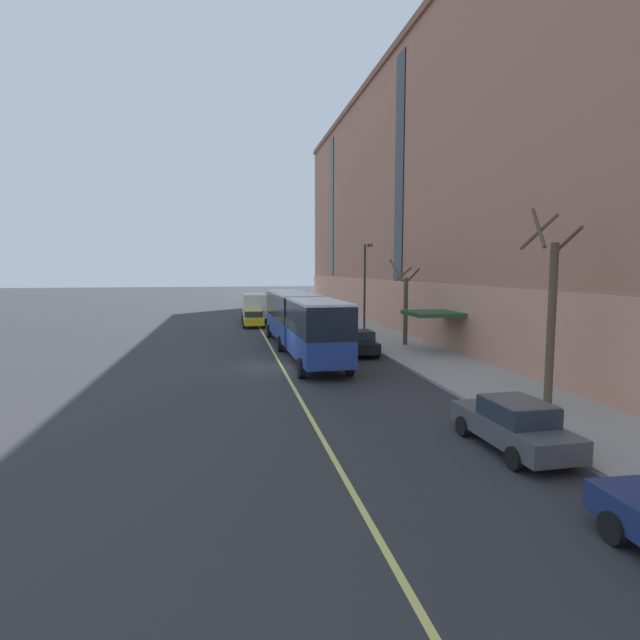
{
  "coord_description": "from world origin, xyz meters",
  "views": [
    {
      "loc": [
        -2.88,
        -27.1,
        5.39
      ],
      "look_at": [
        3.56,
        7.47,
        1.8
      ],
      "focal_mm": 28.0,
      "sensor_mm": 36.0,
      "label": 1
    }
  ],
  "objects_px": {
    "city_bus": "(300,319)",
    "street_tree_mid_block": "(405,304)",
    "parked_car_darkgray_0": "(301,310)",
    "taxi_cab": "(253,319)",
    "box_truck": "(254,306)",
    "street_tree_near_corner": "(551,311)",
    "parked_car_navy_3": "(340,331)",
    "parked_car_black_5": "(359,343)",
    "fire_hydrant": "(323,316)",
    "street_lamp": "(365,282)",
    "parked_car_darkgray_1": "(513,424)",
    "parked_car_darkgray_4": "(319,320)"
  },
  "relations": [
    {
      "from": "taxi_cab",
      "to": "parked_car_darkgray_1",
      "type": "bearing_deg",
      "value": -79.98
    },
    {
      "from": "box_truck",
      "to": "parked_car_navy_3",
      "type": "bearing_deg",
      "value": -68.35
    },
    {
      "from": "street_tree_mid_block",
      "to": "street_lamp",
      "type": "relative_size",
      "value": 0.84
    },
    {
      "from": "parked_car_black_5",
      "to": "street_tree_near_corner",
      "type": "relative_size",
      "value": 0.57
    },
    {
      "from": "city_bus",
      "to": "parked_car_black_5",
      "type": "xyz_separation_m",
      "value": [
        3.54,
        -1.64,
        -1.38
      ]
    },
    {
      "from": "parked_car_darkgray_1",
      "to": "parked_car_darkgray_0",
      "type": "bearing_deg",
      "value": 90.19
    },
    {
      "from": "street_tree_mid_block",
      "to": "street_lamp",
      "type": "distance_m",
      "value": 3.86
    },
    {
      "from": "parked_car_darkgray_4",
      "to": "parked_car_navy_3",
      "type": "bearing_deg",
      "value": -88.49
    },
    {
      "from": "parked_car_darkgray_4",
      "to": "fire_hydrant",
      "type": "relative_size",
      "value": 6.29
    },
    {
      "from": "parked_car_darkgray_0",
      "to": "street_tree_mid_block",
      "type": "height_order",
      "value": "street_tree_mid_block"
    },
    {
      "from": "street_tree_near_corner",
      "to": "parked_car_black_5",
      "type": "bearing_deg",
      "value": 106.98
    },
    {
      "from": "parked_car_darkgray_0",
      "to": "taxi_cab",
      "type": "relative_size",
      "value": 1.01
    },
    {
      "from": "parked_car_darkgray_4",
      "to": "street_lamp",
      "type": "relative_size",
      "value": 0.64
    },
    {
      "from": "box_truck",
      "to": "parked_car_darkgray_1",
      "type": "bearing_deg",
      "value": -81.39
    },
    {
      "from": "street_tree_mid_block",
      "to": "box_truck",
      "type": "bearing_deg",
      "value": 117.95
    },
    {
      "from": "city_bus",
      "to": "taxi_cab",
      "type": "distance_m",
      "value": 15.25
    },
    {
      "from": "city_bus",
      "to": "street_tree_mid_block",
      "type": "bearing_deg",
      "value": 7.8
    },
    {
      "from": "parked_car_black_5",
      "to": "parked_car_darkgray_1",
      "type": "bearing_deg",
      "value": -89.41
    },
    {
      "from": "parked_car_navy_3",
      "to": "fire_hydrant",
      "type": "height_order",
      "value": "parked_car_navy_3"
    },
    {
      "from": "parked_car_darkgray_1",
      "to": "taxi_cab",
      "type": "xyz_separation_m",
      "value": [
        -5.95,
        33.66,
        0.0
      ]
    },
    {
      "from": "parked_car_black_5",
      "to": "street_lamp",
      "type": "bearing_deg",
      "value": 70.78
    },
    {
      "from": "street_tree_near_corner",
      "to": "fire_hydrant",
      "type": "height_order",
      "value": "street_tree_near_corner"
    },
    {
      "from": "parked_car_darkgray_1",
      "to": "parked_car_black_5",
      "type": "height_order",
      "value": "same"
    },
    {
      "from": "parked_car_darkgray_1",
      "to": "street_tree_mid_block",
      "type": "bearing_deg",
      "value": 79.02
    },
    {
      "from": "parked_car_darkgray_4",
      "to": "parked_car_darkgray_1",
      "type": "bearing_deg",
      "value": -89.67
    },
    {
      "from": "box_truck",
      "to": "street_lamp",
      "type": "bearing_deg",
      "value": -63.63
    },
    {
      "from": "box_truck",
      "to": "taxi_cab",
      "type": "bearing_deg",
      "value": -93.61
    },
    {
      "from": "parked_car_darkgray_0",
      "to": "taxi_cab",
      "type": "height_order",
      "value": "same"
    },
    {
      "from": "parked_car_navy_3",
      "to": "parked_car_darkgray_4",
      "type": "height_order",
      "value": "same"
    },
    {
      "from": "parked_car_black_5",
      "to": "parked_car_darkgray_4",
      "type": "bearing_deg",
      "value": 90.02
    },
    {
      "from": "city_bus",
      "to": "street_tree_mid_block",
      "type": "xyz_separation_m",
      "value": [
        7.53,
        1.03,
        0.8
      ]
    },
    {
      "from": "parked_car_navy_3",
      "to": "street_tree_near_corner",
      "type": "relative_size",
      "value": 0.6
    },
    {
      "from": "parked_car_black_5",
      "to": "fire_hydrant",
      "type": "bearing_deg",
      "value": 85.12
    },
    {
      "from": "parked_car_navy_3",
      "to": "parked_car_black_5",
      "type": "relative_size",
      "value": 1.05
    },
    {
      "from": "box_truck",
      "to": "taxi_cab",
      "type": "xyz_separation_m",
      "value": [
        -0.25,
        -3.94,
        -0.9
      ]
    },
    {
      "from": "box_truck",
      "to": "street_tree_mid_block",
      "type": "distance_m",
      "value": 20.34
    },
    {
      "from": "parked_car_navy_3",
      "to": "parked_car_darkgray_1",
      "type": "bearing_deg",
      "value": -90.06
    },
    {
      "from": "city_bus",
      "to": "street_tree_near_corner",
      "type": "height_order",
      "value": "street_tree_near_corner"
    },
    {
      "from": "city_bus",
      "to": "taxi_cab",
      "type": "bearing_deg",
      "value": 98.45
    },
    {
      "from": "parked_car_darkgray_4",
      "to": "parked_car_black_5",
      "type": "bearing_deg",
      "value": -89.98
    },
    {
      "from": "parked_car_darkgray_1",
      "to": "fire_hydrant",
      "type": "xyz_separation_m",
      "value": [
        1.66,
        38.52,
        -0.29
      ]
    },
    {
      "from": "taxi_cab",
      "to": "street_tree_near_corner",
      "type": "height_order",
      "value": "street_tree_near_corner"
    },
    {
      "from": "parked_car_darkgray_1",
      "to": "street_tree_near_corner",
      "type": "bearing_deg",
      "value": 45.42
    },
    {
      "from": "parked_car_darkgray_0",
      "to": "parked_car_darkgray_4",
      "type": "height_order",
      "value": "same"
    },
    {
      "from": "box_truck",
      "to": "street_tree_near_corner",
      "type": "distance_m",
      "value": 35.1
    },
    {
      "from": "parked_car_darkgray_0",
      "to": "parked_car_navy_3",
      "type": "distance_m",
      "value": 19.29
    },
    {
      "from": "fire_hydrant",
      "to": "city_bus",
      "type": "bearing_deg",
      "value": -105.14
    },
    {
      "from": "city_bus",
      "to": "street_tree_near_corner",
      "type": "relative_size",
      "value": 2.42
    },
    {
      "from": "street_tree_near_corner",
      "to": "street_tree_mid_block",
      "type": "relative_size",
      "value": 1.28
    },
    {
      "from": "street_lamp",
      "to": "street_tree_mid_block",
      "type": "bearing_deg",
      "value": -54.55
    }
  ]
}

